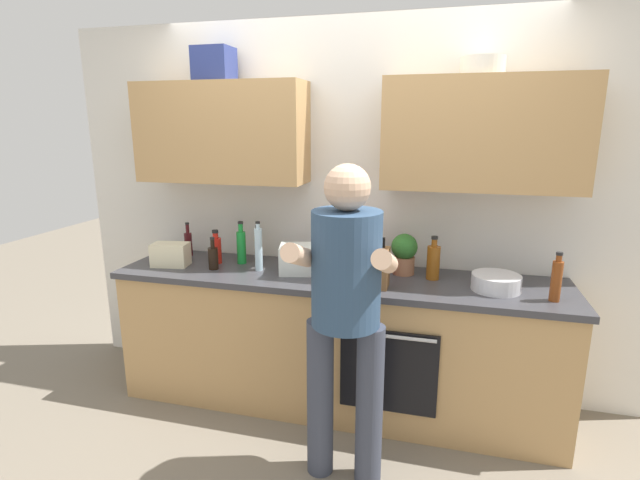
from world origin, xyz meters
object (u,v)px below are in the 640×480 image
(bottle_syrup, at_px, (433,262))
(potted_herb, at_px, (404,253))
(bottle_hotsauce, at_px, (216,249))
(cup_ceramic, at_px, (327,273))
(bottle_soda, at_px, (241,246))
(knife_block, at_px, (380,268))
(bottle_vinegar, at_px, (556,280))
(grocery_bag_produce, at_px, (297,259))
(person_standing, at_px, (346,303))
(mixing_bowl, at_px, (496,282))
(grocery_bag_crisps, at_px, (358,261))
(bottle_water, at_px, (258,249))
(bottle_wine, at_px, (188,243))
(bottle_soy, at_px, (213,257))
(bottle_juice, at_px, (258,247))
(grocery_bag_rice, at_px, (171,255))

(bottle_syrup, bearing_deg, potted_herb, 161.42)
(bottle_hotsauce, xyz_separation_m, cup_ceramic, (0.83, -0.18, -0.05))
(bottle_syrup, bearing_deg, bottle_soda, 179.29)
(cup_ceramic, xyz_separation_m, knife_block, (0.33, -0.03, 0.07))
(bottle_soda, relative_size, bottle_vinegar, 1.07)
(grocery_bag_produce, bearing_deg, cup_ceramic, -28.85)
(person_standing, distance_m, grocery_bag_produce, 0.80)
(mixing_bowl, bearing_deg, grocery_bag_crisps, 174.19)
(person_standing, height_order, bottle_hotsauce, person_standing)
(bottle_soda, xyz_separation_m, mixing_bowl, (1.64, -0.13, -0.08))
(bottle_syrup, height_order, mixing_bowl, bottle_syrup)
(bottle_water, distance_m, bottle_syrup, 1.11)
(bottle_soda, relative_size, grocery_bag_produce, 1.33)
(bottle_wine, bearing_deg, bottle_syrup, -3.39)
(bottle_soda, relative_size, bottle_soy, 1.36)
(person_standing, bearing_deg, bottle_juice, 133.91)
(bottle_syrup, relative_size, potted_herb, 1.04)
(bottle_water, bearing_deg, grocery_bag_rice, -175.11)
(mixing_bowl, bearing_deg, bottle_water, 179.62)
(bottle_vinegar, relative_size, grocery_bag_produce, 1.24)
(bottle_water, distance_m, grocery_bag_produce, 0.26)
(bottle_soy, relative_size, grocery_bag_rice, 0.91)
(bottle_soda, xyz_separation_m, bottle_soy, (-0.12, -0.17, -0.04))
(knife_block, bearing_deg, grocery_bag_produce, 164.24)
(bottle_hotsauce, distance_m, cup_ceramic, 0.85)
(mixing_bowl, xyz_separation_m, grocery_bag_crisps, (-0.82, 0.08, 0.04))
(person_standing, xyz_separation_m, grocery_bag_crisps, (-0.07, 0.71, 0.01))
(bottle_hotsauce, xyz_separation_m, bottle_wine, (-0.28, 0.13, -0.00))
(bottle_hotsauce, xyz_separation_m, grocery_bag_rice, (-0.27, -0.13, -0.02))
(bottle_wine, bearing_deg, bottle_water, -18.30)
(bottle_hotsauce, relative_size, bottle_soy, 1.08)
(bottle_soda, distance_m, bottle_syrup, 1.28)
(bottle_soda, relative_size, potted_herb, 1.12)
(bottle_soy, relative_size, knife_block, 0.73)
(bottle_soda, distance_m, bottle_vinegar, 1.94)
(person_standing, xyz_separation_m, bottle_soy, (-1.01, 0.58, -0.00))
(mixing_bowl, xyz_separation_m, knife_block, (-0.65, -0.12, 0.07))
(bottle_soda, height_order, grocery_bag_produce, bottle_soda)
(cup_ceramic, relative_size, grocery_bag_produce, 0.46)
(mixing_bowl, bearing_deg, grocery_bag_produce, 178.25)
(grocery_bag_produce, bearing_deg, bottle_juice, 155.08)
(bottle_soy, bearing_deg, grocery_bag_rice, -179.80)
(bottle_vinegar, relative_size, grocery_bag_rice, 1.16)
(grocery_bag_crisps, bearing_deg, grocery_bag_rice, -174.27)
(person_standing, height_order, grocery_bag_rice, person_standing)
(bottle_syrup, relative_size, knife_block, 0.92)
(grocery_bag_produce, xyz_separation_m, grocery_bag_rice, (-0.87, -0.08, -0.01))
(bottle_water, height_order, bottle_hotsauce, bottle_water)
(potted_herb, bearing_deg, bottle_hotsauce, -176.08)
(bottle_soda, relative_size, mixing_bowl, 1.06)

